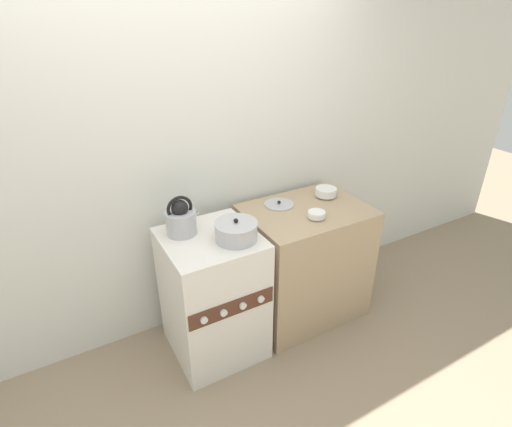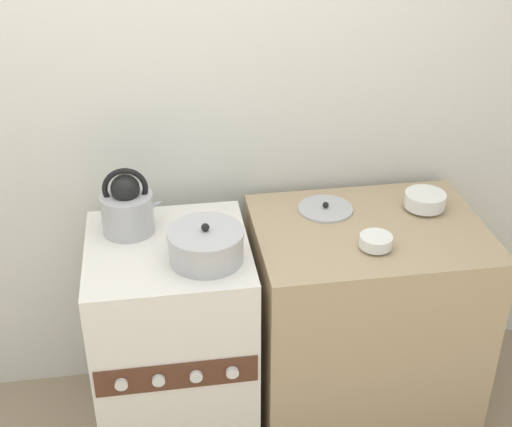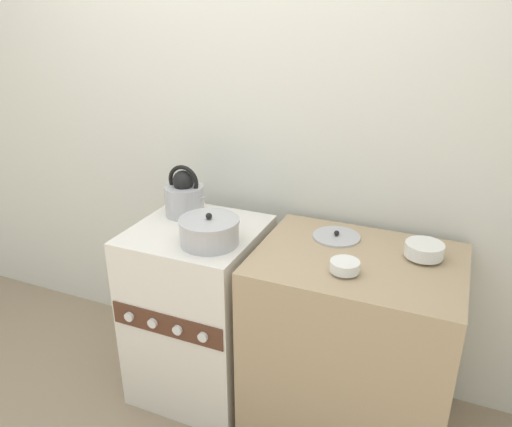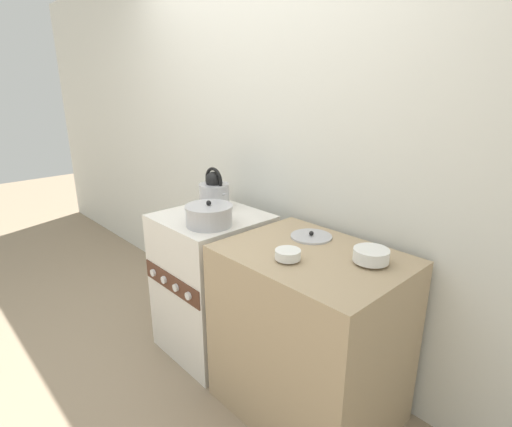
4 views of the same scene
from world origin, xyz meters
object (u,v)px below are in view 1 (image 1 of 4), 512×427
Objects in this scene: small_ceramic_bowl at (317,214)px; loose_pot_lid at (279,204)px; stove at (213,295)px; kettle at (181,219)px; enamel_bowl at (326,192)px; cooking_pot at (236,231)px.

small_ceramic_bowl is 0.32m from loose_pot_lid.
kettle is at bearing 134.78° from stove.
enamel_bowl reaches higher than stove.
cooking_pot is 0.90m from enamel_bowl.
enamel_bowl is 0.36m from small_ceramic_bowl.
loose_pot_lid is at bearing 16.44° from stove.
stove is at bearing 171.14° from small_ceramic_bowl.
enamel_bowl reaches higher than small_ceramic_bowl.
stove is 7.71× the size of small_ceramic_bowl.
kettle is 0.89m from small_ceramic_bowl.
kettle is 1.13m from enamel_bowl.
enamel_bowl is at bearing 7.44° from stove.
loose_pot_lid is (-0.38, 0.05, -0.03)m from enamel_bowl.
loose_pot_lid is at bearing 110.15° from small_ceramic_bowl.
stove is 0.87m from small_ceramic_bowl.
loose_pot_lid is at bearing 30.45° from cooking_pot.
stove is 5.72× the size of enamel_bowl.
cooking_pot reaches higher than enamel_bowl.
enamel_bowl is (0.87, 0.23, -0.03)m from cooking_pot.
cooking_pot is at bearing -164.85° from enamel_bowl.
cooking_pot reaches higher than small_ceramic_bowl.
kettle reaches higher than cooking_pot.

